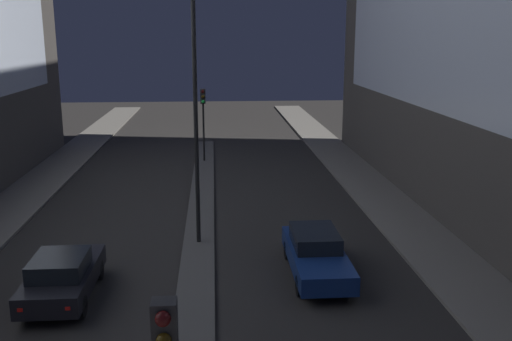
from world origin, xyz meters
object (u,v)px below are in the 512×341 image
object	(u,v)px
street_lamp	(195,67)
car_right_lane	(316,253)
car_left_lane	(63,276)
traffic_light_mid	(203,108)

from	to	relation	value
street_lamp	car_right_lane	xyz separation A→B (m)	(3.95, -3.06, -5.95)
street_lamp	car_left_lane	bearing A→B (deg)	-132.59
car_left_lane	car_right_lane	size ratio (longest dim) A/B	0.87
traffic_light_mid	car_right_lane	bearing A→B (deg)	-77.20
street_lamp	car_left_lane	xyz separation A→B (m)	(-3.95, -4.30, -5.94)
street_lamp	car_right_lane	bearing A→B (deg)	-37.70
street_lamp	car_right_lane	distance (m)	7.77
traffic_light_mid	street_lamp	size ratio (longest dim) A/B	0.46
street_lamp	traffic_light_mid	bearing A→B (deg)	90.00
car_left_lane	car_right_lane	distance (m)	8.01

